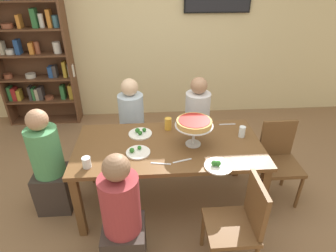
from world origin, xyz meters
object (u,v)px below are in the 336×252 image
at_px(salad_plate_near_diner, 140,133).
at_px(water_glass_clear_near, 242,132).
at_px(dining_table, 169,152).
at_px(cutlery_knife_near, 182,161).
at_px(diner_head_west, 50,169).
at_px(cutlery_fork_near, 227,124).
at_px(cutlery_fork_far, 161,164).
at_px(salad_plate_far_diner, 218,165).
at_px(diner_far_left, 133,129).
at_px(water_glass_clear_far, 87,162).
at_px(chair_head_east, 278,157).
at_px(bookshelf, 33,53).
at_px(diner_near_left, 123,224).
at_px(beer_glass_amber_tall, 168,124).
at_px(deep_dish_pizza_stand, 194,124).
at_px(chair_near_right, 239,222).
at_px(diner_far_right, 196,127).
at_px(salad_plate_spare, 138,152).

bearing_deg(salad_plate_near_diner, water_glass_clear_near, -6.34).
relative_size(dining_table, cutlery_knife_near, 10.11).
bearing_deg(diner_head_west, cutlery_knife_near, -12.70).
bearing_deg(cutlery_fork_near, cutlery_fork_far, 40.08).
relative_size(salad_plate_far_diner, cutlery_knife_near, 1.38).
relative_size(diner_far_left, salad_plate_near_diner, 4.77).
height_order(dining_table, water_glass_clear_far, water_glass_clear_far).
xyz_separation_m(diner_far_left, chair_head_east, (1.57, -0.69, -0.01)).
bearing_deg(dining_table, salad_plate_far_diner, -43.45).
relative_size(bookshelf, salad_plate_near_diner, 9.18).
xyz_separation_m(bookshelf, diner_head_west, (0.69, -1.99, -0.63)).
height_order(water_glass_clear_far, cutlery_knife_near, water_glass_clear_far).
height_order(diner_near_left, beer_glass_amber_tall, diner_near_left).
bearing_deg(deep_dish_pizza_stand, chair_head_east, 3.83).
bearing_deg(cutlery_fork_far, salad_plate_far_diner, 2.06).
xyz_separation_m(diner_head_west, water_glass_clear_far, (0.46, -0.32, 0.30)).
bearing_deg(deep_dish_pizza_stand, chair_near_right, -69.99).
height_order(chair_head_east, salad_plate_far_diner, chair_head_east).
bearing_deg(cutlery_fork_far, diner_far_right, 75.34).
height_order(deep_dish_pizza_stand, salad_plate_far_diner, deep_dish_pizza_stand).
bearing_deg(salad_plate_near_diner, water_glass_clear_far, -131.38).
distance_m(diner_far_right, diner_near_left, 1.67).
distance_m(dining_table, water_glass_clear_near, 0.77).
xyz_separation_m(chair_near_right, cutlery_fork_near, (0.16, 1.11, 0.26)).
height_order(bookshelf, salad_plate_far_diner, bookshelf).
relative_size(cutlery_fork_near, cutlery_knife_near, 1.00).
relative_size(diner_near_left, cutlery_knife_near, 6.39).
relative_size(chair_head_east, salad_plate_near_diner, 3.61).
distance_m(salad_plate_far_diner, salad_plate_spare, 0.74).
bearing_deg(water_glass_clear_near, salad_plate_near_diner, 173.66).
relative_size(bookshelf, diner_near_left, 1.92).
xyz_separation_m(beer_glass_amber_tall, water_glass_clear_near, (0.74, -0.20, -0.01)).
height_order(dining_table, diner_far_left, diner_far_left).
bearing_deg(salad_plate_near_diner, dining_table, -36.75).
height_order(diner_far_right, diner_head_west, same).
relative_size(salad_plate_near_diner, salad_plate_far_diner, 0.97).
xyz_separation_m(diner_far_left, salad_plate_near_diner, (0.12, -0.53, 0.26)).
height_order(bookshelf, diner_far_right, bookshelf).
height_order(deep_dish_pizza_stand, salad_plate_spare, deep_dish_pizza_stand).
bearing_deg(chair_head_east, deep_dish_pizza_stand, 3.83).
bearing_deg(dining_table, salad_plate_near_diner, 143.25).
height_order(salad_plate_near_diner, cutlery_fork_near, salad_plate_near_diner).
relative_size(dining_table, water_glass_clear_far, 18.61).
bearing_deg(diner_far_right, salad_plate_near_diner, -52.45).
relative_size(diner_far_right, salad_plate_near_diner, 4.77).
relative_size(diner_head_west, salad_plate_near_diner, 4.77).
bearing_deg(salad_plate_far_diner, cutlery_knife_near, 160.82).
xyz_separation_m(beer_glass_amber_tall, cutlery_fork_far, (-0.11, -0.59, -0.06)).
height_order(cutlery_fork_near, cutlery_knife_near, same).
height_order(salad_plate_spare, cutlery_fork_far, salad_plate_spare).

